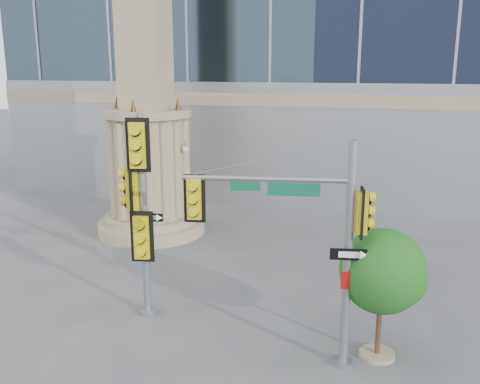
# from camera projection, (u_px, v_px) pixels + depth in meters

# --- Properties ---
(ground) EXTENTS (120.00, 120.00, 0.00)m
(ground) POSITION_uv_depth(u_px,v_px,m) (241.00, 366.00, 12.50)
(ground) COLOR #545456
(ground) RESTS_ON ground
(monument) EXTENTS (4.40, 4.40, 16.60)m
(monument) POSITION_uv_depth(u_px,v_px,m) (147.00, 99.00, 21.07)
(monument) COLOR gray
(monument) RESTS_ON ground
(main_signal_pole) EXTENTS (4.11, 0.90, 5.31)m
(main_signal_pole) POSITION_uv_depth(u_px,v_px,m) (305.00, 230.00, 11.88)
(main_signal_pole) COLOR slate
(main_signal_pole) RESTS_ON ground
(secondary_signal_pole) EXTENTS (1.02, 0.74, 5.63)m
(secondary_signal_pole) POSITION_uv_depth(u_px,v_px,m) (140.00, 201.00, 14.22)
(secondary_signal_pole) COLOR slate
(secondary_signal_pole) RESTS_ON ground
(street_tree) EXTENTS (2.05, 2.01, 3.20)m
(street_tree) POSITION_uv_depth(u_px,v_px,m) (384.00, 275.00, 12.43)
(street_tree) COLOR gray
(street_tree) RESTS_ON ground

